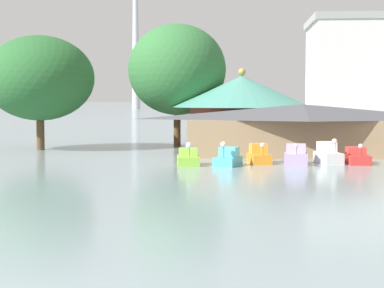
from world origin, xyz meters
TOP-DOWN VIEW (x-y plane):
  - pedal_boat_lime at (2.44, 32.67)m, footprint 1.76×2.77m
  - pedal_boat_cyan at (5.20, 32.42)m, footprint 2.07×2.62m
  - pedal_boat_orange at (7.38, 34.20)m, footprint 1.76×2.77m
  - pedal_boat_lavender at (9.94, 33.69)m, footprint 1.80×2.76m
  - pedal_boat_white at (12.28, 34.47)m, footprint 1.93×2.82m
  - pedal_boat_red at (14.28, 34.53)m, footprint 1.60×3.02m
  - boathouse at (11.13, 41.23)m, footprint 19.82×7.71m
  - green_roof_pavilion at (6.25, 48.74)m, footprint 12.92×12.92m
  - shoreline_tree_tall_left at (-11.85, 45.53)m, footprint 9.77×9.77m
  - shoreline_tree_mid at (-0.00, 51.21)m, footprint 9.48×9.48m

SIDE VIEW (x-z plane):
  - pedal_boat_red at x=14.28m, z-range -0.28..1.22m
  - pedal_boat_lime at x=2.44m, z-range -0.35..1.30m
  - pedal_boat_cyan at x=5.20m, z-range -0.34..1.38m
  - pedal_boat_orange at x=7.38m, z-range -0.22..1.33m
  - pedal_boat_lavender at x=9.94m, z-range -0.20..1.33m
  - pedal_boat_white at x=12.28m, z-range -0.30..1.54m
  - boathouse at x=11.13m, z-range 0.10..4.26m
  - green_roof_pavilion at x=6.25m, z-range 0.12..7.56m
  - shoreline_tree_tall_left at x=-11.85m, z-range 1.31..11.57m
  - shoreline_tree_mid at x=0.00m, z-range 1.50..13.34m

